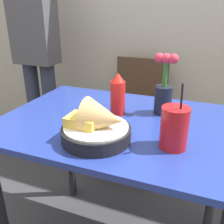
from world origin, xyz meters
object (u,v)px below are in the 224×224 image
drink_cup (174,129)px  person_standing (35,41)px  food_basket (98,127)px  ketchup_bottle (118,95)px  flower_vase (164,90)px  chair_far_window (138,106)px

drink_cup → person_standing: 1.40m
food_basket → ketchup_bottle: ketchup_bottle is taller
flower_vase → person_standing: person_standing is taller
food_basket → drink_cup: bearing=11.4°
drink_cup → person_standing: (-1.15, 0.78, 0.16)m
person_standing → drink_cup: bearing=-34.4°
ketchup_bottle → person_standing: (-0.87, 0.58, 0.13)m
ketchup_bottle → drink_cup: (0.28, -0.21, -0.02)m
ketchup_bottle → person_standing: bearing=146.3°
drink_cup → flower_vase: size_ratio=0.88×
chair_far_window → flower_vase: bearing=-66.0°
ketchup_bottle → chair_far_window: bearing=98.3°
food_basket → ketchup_bottle: size_ratio=1.33×
person_standing → chair_far_window: bearing=13.2°
drink_cup → person_standing: person_standing is taller
food_basket → drink_cup: drink_cup is taller
drink_cup → flower_vase: 0.31m
ketchup_bottle → drink_cup: bearing=-36.6°
chair_far_window → ketchup_bottle: 0.83m
food_basket → person_standing: 1.23m
drink_cup → chair_far_window: bearing=112.1°
flower_vase → food_basket: bearing=-115.6°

